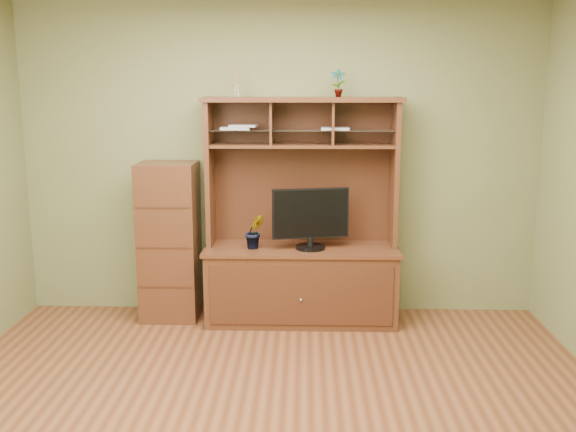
{
  "coord_description": "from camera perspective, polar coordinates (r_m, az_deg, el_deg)",
  "views": [
    {
      "loc": [
        0.22,
        -3.57,
        1.98
      ],
      "look_at": [
        0.09,
        1.2,
        1.02
      ],
      "focal_mm": 40.0,
      "sensor_mm": 36.0,
      "label": 1
    }
  ],
  "objects": [
    {
      "name": "top_plant",
      "position": [
        5.38,
        4.47,
        11.71
      ],
      "size": [
        0.12,
        0.09,
        0.23
      ],
      "primitive_type": "imported",
      "rotation": [
        0.0,
        0.0,
        -0.06
      ],
      "color": "#306724",
      "rests_on": "media_hutch"
    },
    {
      "name": "monitor",
      "position": [
        5.32,
        2.02,
        -0.1
      ],
      "size": [
        0.64,
        0.25,
        0.51
      ],
      "rotation": [
        0.0,
        0.0,
        0.21
      ],
      "color": "black",
      "rests_on": "media_hutch"
    },
    {
      "name": "room",
      "position": [
        3.63,
        -1.95,
        1.4
      ],
      "size": [
        4.54,
        4.04,
        2.74
      ],
      "color": "#592E19",
      "rests_on": "ground"
    },
    {
      "name": "magazines",
      "position": [
        5.39,
        -1.59,
        7.87
      ],
      "size": [
        1.07,
        0.19,
        0.04
      ],
      "color": "#B6B6BB",
      "rests_on": "media_hutch"
    },
    {
      "name": "side_cabinet",
      "position": [
        5.61,
        -10.48,
        -2.22
      ],
      "size": [
        0.48,
        0.44,
        1.36
      ],
      "color": "#422012",
      "rests_on": "room"
    },
    {
      "name": "orchid_plant",
      "position": [
        5.37,
        -2.98,
        -1.37
      ],
      "size": [
        0.19,
        0.17,
        0.29
      ],
      "primitive_type": "imported",
      "rotation": [
        0.0,
        0.0,
        0.29
      ],
      "color": "#29521C",
      "rests_on": "media_hutch"
    },
    {
      "name": "reed_diffuser",
      "position": [
        5.41,
        -4.68,
        11.62
      ],
      "size": [
        0.05,
        0.05,
        0.27
      ],
      "color": "silver",
      "rests_on": "media_hutch"
    },
    {
      "name": "media_hutch",
      "position": [
        5.5,
        1.19,
        -4.0
      ],
      "size": [
        1.66,
        0.61,
        1.9
      ],
      "color": "#422012",
      "rests_on": "room"
    }
  ]
}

